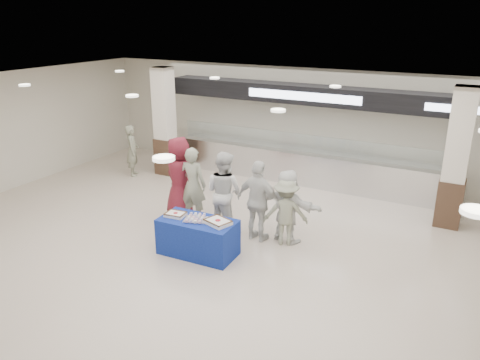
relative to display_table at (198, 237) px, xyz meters
The scene contains 15 objects.
ground 0.57m from the display_table, 42.78° to the right, with size 14.00×14.00×0.00m, color beige.
serving_line 5.18m from the display_table, 86.45° to the left, with size 8.70×0.85×2.80m.
column_left 5.50m from the display_table, 133.32° to the left, with size 0.55×0.55×3.20m.
column_right 5.94m from the display_table, 42.19° to the left, with size 0.55×0.55×3.20m.
display_table is the anchor object (origin of this frame).
sheet_cake_left 0.65m from the display_table, behind, with size 0.42×0.34×0.09m.
sheet_cake_right 0.62m from the display_table, ahead, with size 0.56×0.50×0.10m.
cupcake_tray 0.41m from the display_table, 160.10° to the right, with size 0.53×0.46×0.07m.
civilian_maroon 2.09m from the display_table, 134.95° to the left, with size 0.96×0.62×1.96m, color maroon.
soldier_a 1.74m from the display_table, 126.63° to the left, with size 0.65×0.43×1.79m, color gray.
chef_tall 1.34m from the display_table, 94.26° to the left, with size 0.89×0.70×1.84m, color silver.
chef_short 1.49m from the display_table, 55.62° to the left, with size 1.04×0.43×1.78m, color silver.
soldier_b 1.90m from the display_table, 42.62° to the left, with size 0.94×0.54×1.45m, color gray.
civilian_white 1.99m from the display_table, 46.16° to the left, with size 1.49×0.47×1.61m, color white.
soldier_bg 5.53m from the display_table, 143.74° to the left, with size 0.56×0.37×1.55m, color gray.
Camera 1 is at (4.46, -6.80, 4.61)m, focal length 35.00 mm.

